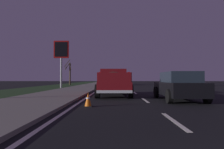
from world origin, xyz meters
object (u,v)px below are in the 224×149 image
Objects in this scene: gas_price_sign at (61,53)px; traffic_cone_near at (88,100)px; pickup_truck at (113,81)px; bare_tree_far at (70,73)px; sedan_silver at (115,81)px; sedan_black at (179,86)px.

gas_price_sign is 18.47m from traffic_cone_near.
gas_price_sign is at bearing 18.62° from traffic_cone_near.
gas_price_sign reaches higher than pickup_truck.
gas_price_sign reaches higher than bare_tree_far.
sedan_silver is 14.61m from gas_price_sign.
traffic_cone_near is at bearing 169.60° from pickup_truck.
bare_tree_far is 8.37× the size of traffic_cone_near.
bare_tree_far is at bearing 14.24° from traffic_cone_near.
traffic_cone_near is (-17.05, -5.74, -4.19)m from gas_price_sign.
sedan_black is at bearing -144.41° from gas_price_sign.
pickup_truck is 13.81m from gas_price_sign.
bare_tree_far is at bearing 7.81° from gas_price_sign.
sedan_silver is at bearing -0.14° from pickup_truck.
sedan_black is (-2.93, -3.59, -0.20)m from pickup_truck.
gas_price_sign is 12.46m from bare_tree_far.
pickup_truck is 5.65m from traffic_cone_near.
pickup_truck is at bearing 179.86° from sedan_silver.
bare_tree_far reaches higher than pickup_truck.
bare_tree_far reaches higher than sedan_black.
traffic_cone_near is at bearing -161.38° from gas_price_sign.
sedan_silver is 0.73× the size of gas_price_sign.
sedan_silver reaches higher than traffic_cone_near.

